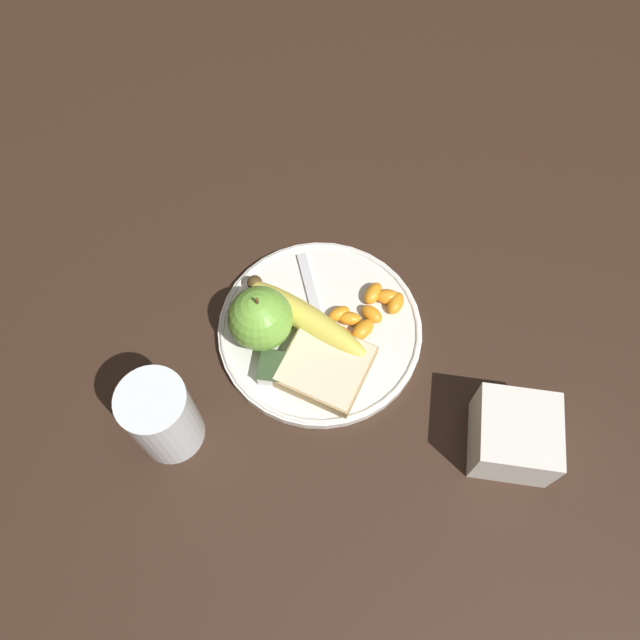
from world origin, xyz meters
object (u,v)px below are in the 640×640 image
object	(u,v)px
banana	(306,315)
jam_packet	(279,370)
plate	(320,329)
fork	(319,323)
condiment_caddy	(514,436)
apple	(260,319)
bread_slice	(325,366)
juice_glass	(163,418)

from	to	relation	value
banana	jam_packet	size ratio (longest dim) A/B	3.68
plate	banana	distance (m)	0.03
fork	jam_packet	size ratio (longest dim) A/B	3.63
banana	jam_packet	distance (m)	0.08
banana	condiment_caddy	size ratio (longest dim) A/B	1.99
apple	bread_slice	world-z (taller)	apple
bread_slice	banana	bearing A→B (deg)	118.13
bread_slice	fork	xyz separation A→B (m)	(-0.02, 0.06, -0.01)
plate	jam_packet	world-z (taller)	jam_packet
bread_slice	fork	world-z (taller)	bread_slice
juice_glass	jam_packet	world-z (taller)	juice_glass
banana	condiment_caddy	distance (m)	0.27
apple	fork	xyz separation A→B (m)	(0.07, 0.02, -0.04)
jam_packet	condiment_caddy	distance (m)	0.27
apple	banana	size ratio (longest dim) A/B	0.50
plate	fork	distance (m)	0.01
juice_glass	bread_slice	size ratio (longest dim) A/B	0.95
bread_slice	jam_packet	size ratio (longest dim) A/B	2.54
banana	bread_slice	distance (m)	0.07
apple	condiment_caddy	size ratio (longest dim) A/B	1.00
plate	bread_slice	bearing A→B (deg)	-75.54
plate	banana	bearing A→B (deg)	164.25
plate	condiment_caddy	size ratio (longest dim) A/B	2.91
fork	banana	bearing A→B (deg)	-114.00
condiment_caddy	jam_packet	bearing A→B (deg)	170.55
jam_packet	condiment_caddy	size ratio (longest dim) A/B	0.54
banana	bread_slice	xyz separation A→B (m)	(0.03, -0.06, -0.01)
fork	plate	bearing A→B (deg)	-1.23
banana	jam_packet	bearing A→B (deg)	-106.18
juice_glass	bread_slice	bearing A→B (deg)	30.88
apple	condiment_caddy	xyz separation A→B (m)	(0.30, -0.09, -0.02)
plate	bread_slice	world-z (taller)	bread_slice
plate	jam_packet	size ratio (longest dim) A/B	5.38
jam_packet	apple	bearing A→B (deg)	120.66
plate	banana	world-z (taller)	banana
plate	apple	world-z (taller)	apple
apple	banana	bearing A→B (deg)	24.27
juice_glass	banana	size ratio (longest dim) A/B	0.66
plate	fork	xyz separation A→B (m)	(-0.00, 0.00, 0.01)
banana	bread_slice	size ratio (longest dim) A/B	1.45
plate	juice_glass	world-z (taller)	juice_glass
plate	jam_packet	distance (m)	0.08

